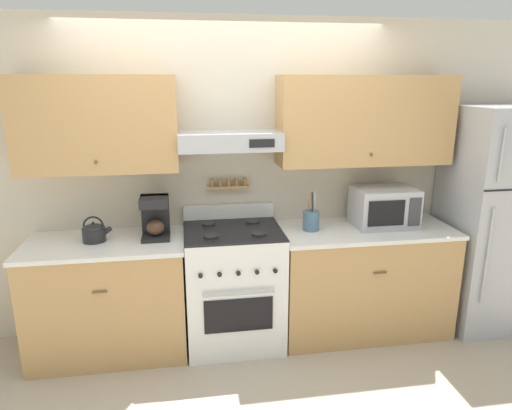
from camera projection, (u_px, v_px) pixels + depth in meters
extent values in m
plane|color=#B2A38E|center=(239.00, 362.00, 3.46)|extent=(16.00, 16.00, 0.00)
cube|color=beige|center=(227.00, 179.00, 3.79)|extent=(5.20, 0.08, 2.55)
cube|color=tan|center=(97.00, 124.00, 3.32)|extent=(1.15, 0.33, 0.70)
sphere|color=brown|center=(96.00, 162.00, 3.22)|extent=(0.02, 0.02, 0.02)
cube|color=tan|center=(365.00, 120.00, 3.63)|extent=(1.39, 0.33, 0.70)
sphere|color=brown|center=(371.00, 155.00, 3.53)|extent=(0.02, 0.02, 0.02)
cube|color=#ADAFB5|center=(230.00, 141.00, 3.48)|extent=(0.78, 0.37, 0.14)
cube|color=black|center=(262.00, 143.00, 3.34)|extent=(0.19, 0.01, 0.06)
cube|color=tan|center=(228.00, 187.00, 3.73)|extent=(0.34, 0.07, 0.02)
cylinder|color=olive|center=(212.00, 183.00, 3.69)|extent=(0.03, 0.03, 0.06)
cylinder|color=olive|center=(220.00, 182.00, 3.70)|extent=(0.03, 0.03, 0.06)
cylinder|color=olive|center=(228.00, 182.00, 3.71)|extent=(0.03, 0.03, 0.06)
cylinder|color=olive|center=(237.00, 182.00, 3.73)|extent=(0.03, 0.03, 0.06)
cylinder|color=olive|center=(245.00, 182.00, 3.74)|extent=(0.03, 0.03, 0.06)
cube|color=tan|center=(109.00, 299.00, 3.52)|extent=(1.15, 0.64, 0.87)
cube|color=white|center=(104.00, 243.00, 3.40)|extent=(1.18, 0.66, 0.03)
cylinder|color=brown|center=(99.00, 292.00, 3.15)|extent=(0.10, 0.01, 0.01)
cube|color=tan|center=(362.00, 281.00, 3.83)|extent=(1.39, 0.64, 0.87)
cube|color=white|center=(365.00, 230.00, 3.71)|extent=(1.42, 0.66, 0.03)
cylinder|color=brown|center=(380.00, 273.00, 3.46)|extent=(0.10, 0.01, 0.01)
cube|color=white|center=(234.00, 287.00, 3.65)|extent=(0.75, 0.64, 0.94)
cube|color=black|center=(239.00, 315.00, 3.35)|extent=(0.51, 0.01, 0.26)
cylinder|color=#ADAFB5|center=(239.00, 294.00, 3.28)|extent=(0.52, 0.02, 0.02)
cube|color=black|center=(233.00, 230.00, 3.52)|extent=(0.75, 0.64, 0.01)
cylinder|color=#232326|center=(211.00, 236.00, 3.34)|extent=(0.11, 0.11, 0.02)
cylinder|color=#232326|center=(259.00, 234.00, 3.40)|extent=(0.11, 0.11, 0.02)
cylinder|color=#232326|center=(208.00, 224.00, 3.64)|extent=(0.11, 0.11, 0.02)
cylinder|color=#232326|center=(253.00, 221.00, 3.69)|extent=(0.11, 0.11, 0.02)
cylinder|color=black|center=(201.00, 276.00, 3.22)|extent=(0.03, 0.02, 0.03)
cylinder|color=black|center=(220.00, 275.00, 3.24)|extent=(0.03, 0.02, 0.03)
cylinder|color=black|center=(238.00, 273.00, 3.26)|extent=(0.03, 0.02, 0.03)
cylinder|color=black|center=(257.00, 272.00, 3.28)|extent=(0.03, 0.02, 0.03)
cylinder|color=black|center=(275.00, 271.00, 3.30)|extent=(0.03, 0.02, 0.03)
cube|color=white|center=(229.00, 211.00, 3.79)|extent=(0.75, 0.04, 0.12)
cube|color=#ADAFB5|center=(496.00, 219.00, 3.85)|extent=(0.79, 0.67, 1.87)
cylinder|color=#ADAFB5|center=(502.00, 156.00, 3.31)|extent=(0.02, 0.02, 0.41)
cylinder|color=#ADAFB5|center=(487.00, 257.00, 3.52)|extent=(0.02, 0.02, 0.79)
cylinder|color=#232326|center=(94.00, 235.00, 3.39)|extent=(0.17, 0.17, 0.10)
ellipsoid|color=#232326|center=(94.00, 228.00, 3.38)|extent=(0.16, 0.16, 0.06)
sphere|color=black|center=(93.00, 223.00, 3.37)|extent=(0.02, 0.02, 0.02)
cylinder|color=#232326|center=(105.00, 232.00, 3.40)|extent=(0.10, 0.04, 0.09)
torus|color=black|center=(93.00, 226.00, 3.37)|extent=(0.15, 0.01, 0.15)
cube|color=black|center=(156.00, 236.00, 3.47)|extent=(0.21, 0.24, 0.03)
cube|color=black|center=(156.00, 215.00, 3.50)|extent=(0.21, 0.08, 0.32)
cube|color=black|center=(154.00, 202.00, 3.39)|extent=(0.21, 0.20, 0.07)
ellipsoid|color=#4C3323|center=(155.00, 227.00, 3.43)|extent=(0.13, 0.13, 0.12)
cube|color=#ADAFB5|center=(384.00, 207.00, 3.73)|extent=(0.49, 0.35, 0.32)
cube|color=black|center=(387.00, 213.00, 3.55)|extent=(0.30, 0.01, 0.20)
cube|color=#38383D|center=(415.00, 212.00, 3.59)|extent=(0.10, 0.01, 0.23)
cylinder|color=slate|center=(311.00, 221.00, 3.64)|extent=(0.13, 0.13, 0.16)
cylinder|color=olive|center=(309.00, 203.00, 3.58)|extent=(0.01, 0.05, 0.16)
cylinder|color=#28282B|center=(312.00, 202.00, 3.60)|extent=(0.01, 0.04, 0.16)
cylinder|color=#B2B2B7|center=(315.00, 202.00, 3.61)|extent=(0.01, 0.03, 0.16)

